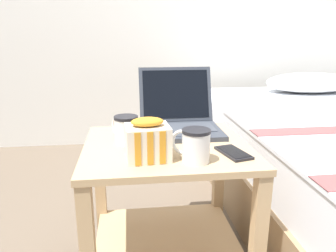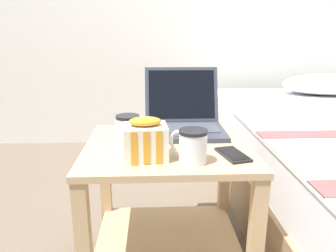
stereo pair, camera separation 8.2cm
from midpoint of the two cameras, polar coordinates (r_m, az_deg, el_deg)
bedside_table at (r=1.24m, az=1.84°, el=-11.55°), size 0.58×0.52×0.53m
laptop at (r=1.33m, az=4.49°, el=1.28°), size 0.31×0.32×0.24m
mug_front_left at (r=1.00m, az=6.55°, el=-3.25°), size 0.12×0.11×0.10m
mug_front_right at (r=1.18m, az=-5.14°, el=-0.25°), size 0.10×0.11×0.10m
snack_bag at (r=1.02m, az=-1.68°, el=-2.49°), size 0.14×0.12×0.13m
cell_phone at (r=1.09m, az=13.34°, el=-4.87°), size 0.10×0.15×0.01m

